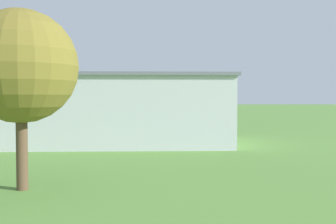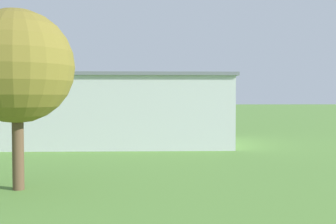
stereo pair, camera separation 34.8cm
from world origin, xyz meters
TOP-DOWN VIEW (x-y plane):
  - ground_plane at (0.00, 0.00)m, footprint 400.00×400.00m
  - hangar at (4.59, 34.82)m, footprint 28.77×14.21m
  - biplane at (-9.31, -1.03)m, footprint 7.35×7.94m
  - car_red at (-8.53, 21.81)m, footprint 2.17×4.17m
  - car_green at (15.03, 19.44)m, footprint 2.17×4.58m
  - person_crossing_taxiway at (-1.89, 16.99)m, footprint 0.44×0.44m
  - person_beside_truck at (19.77, 18.79)m, footprint 0.49×0.49m
  - person_near_hangar_door at (11.25, 16.76)m, footprint 0.50×0.50m
  - person_at_fence_line at (-6.32, 15.07)m, footprint 0.41×0.41m
  - person_by_parked_cars at (1.84, 15.19)m, footprint 0.48×0.48m
  - tree_behind_hangar_left at (6.25, 57.61)m, footprint 6.45×6.45m
  - windsock at (3.96, -13.55)m, footprint 1.18×1.39m

SIDE VIEW (x-z plane):
  - ground_plane at x=0.00m, z-range 0.00..0.00m
  - person_by_parked_cars at x=1.84m, z-range -0.01..1.60m
  - car_green at x=15.03m, z-range 0.04..1.60m
  - person_crossing_taxiway at x=-1.89m, z-range 0.00..1.68m
  - person_beside_truck at x=19.77m, z-range 0.00..1.69m
  - person_at_fence_line at x=-6.32m, z-range 0.00..1.69m
  - car_red at x=-8.53m, z-range 0.03..1.66m
  - person_near_hangar_door at x=11.25m, z-range 0.00..1.73m
  - biplane at x=-9.31m, z-range 1.40..5.35m
  - hangar at x=4.59m, z-range 0.01..7.75m
  - windsock at x=3.96m, z-range 2.59..9.46m
  - tree_behind_hangar_left at x=6.25m, z-range 1.87..12.12m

